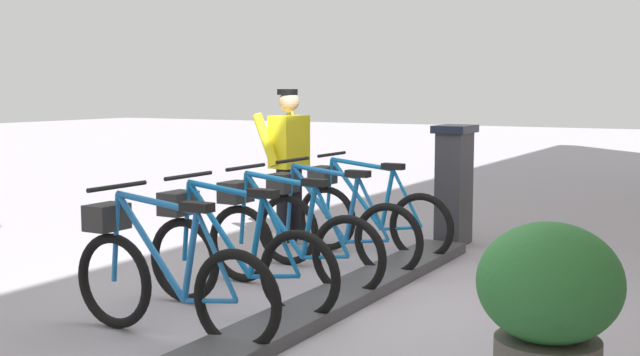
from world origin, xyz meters
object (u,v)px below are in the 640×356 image
bike_docked_0 (366,213)px  bike_docked_1 (329,224)px  bike_docked_4 (163,275)px  payment_kiosk (454,183)px  bike_docked_3 (231,254)px  worker_near_rack (288,160)px  bike_docked_2 (285,238)px  planter_bush (549,303)px

bike_docked_0 → bike_docked_1: same height
bike_docked_1 → bike_docked_4: size_ratio=1.00×
payment_kiosk → bike_docked_3: payment_kiosk is taller
bike_docked_3 → bike_docked_4: 0.77m
payment_kiosk → bike_docked_1: 1.84m
bike_docked_0 → bike_docked_1: size_ratio=1.00×
bike_docked_0 → worker_near_rack: worker_near_rack is taller
payment_kiosk → bike_docked_2: 2.58m
worker_near_rack → bike_docked_0: bearing=170.5°
bike_docked_2 → bike_docked_4: size_ratio=1.00×
bike_docked_3 → bike_docked_0: bearing=-90.0°
bike_docked_0 → worker_near_rack: size_ratio=1.04×
bike_docked_4 → planter_bush: bearing=-176.9°
bike_docked_4 → planter_bush: size_ratio=1.77×
payment_kiosk → bike_docked_4: size_ratio=0.74×
payment_kiosk → worker_near_rack: size_ratio=0.77×
payment_kiosk → bike_docked_1: (0.57, 1.73, -0.24)m
bike_docked_4 → worker_near_rack: worker_near_rack is taller
bike_docked_0 → bike_docked_4: same height
worker_near_rack → payment_kiosk: bearing=-153.2°
bike_docked_1 → bike_docked_3: (0.00, 1.54, 0.00)m
payment_kiosk → planter_bush: (-1.92, 3.90, -0.12)m
bike_docked_4 → planter_bush: 2.50m
planter_bush → worker_near_rack: bearing=-41.6°
bike_docked_1 → payment_kiosk: bearing=-108.2°
payment_kiosk → planter_bush: payment_kiosk is taller
bike_docked_3 → bike_docked_4: bearing=90.0°
payment_kiosk → bike_docked_4: bearing=81.9°
payment_kiosk → bike_docked_4: (0.57, 4.04, -0.24)m
bike_docked_3 → planter_bush: bike_docked_3 is taller
worker_near_rack → bike_docked_2: bearing=120.6°
bike_docked_0 → bike_docked_4: bearing=90.0°
bike_docked_1 → planter_bush: size_ratio=1.77×
bike_docked_4 → payment_kiosk: bearing=-98.1°
planter_bush → bike_docked_1: bearing=-41.0°
bike_docked_2 → worker_near_rack: size_ratio=1.04×
bike_docked_2 → planter_bush: (-2.50, 1.40, 0.11)m
payment_kiosk → worker_near_rack: worker_near_rack is taller
payment_kiosk → bike_docked_0: payment_kiosk is taller
payment_kiosk → planter_bush: size_ratio=1.32×
bike_docked_1 → planter_bush: 3.31m
bike_docked_2 → bike_docked_4: bearing=90.0°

